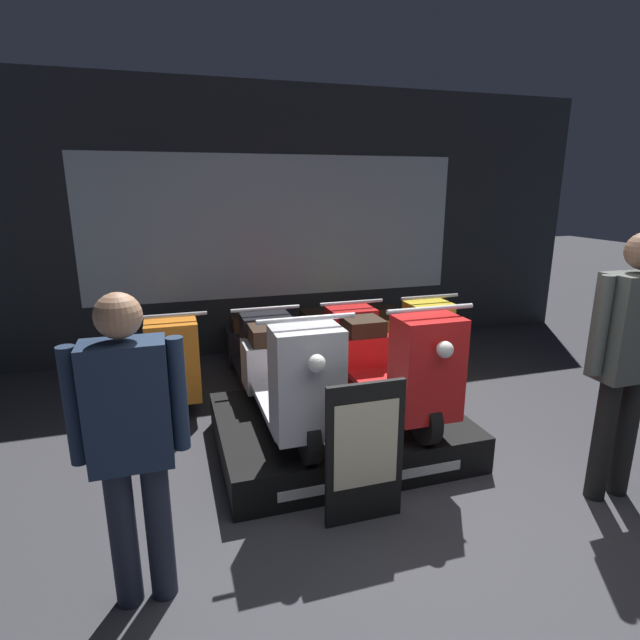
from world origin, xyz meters
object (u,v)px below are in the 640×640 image
at_px(scooter_display_left, 287,376).
at_px(scooter_backrow_0, 173,359).
at_px(scooter_backrow_3, 403,337).
at_px(price_sign_board, 365,453).
at_px(scooter_backrow_1, 257,351).
at_px(scooter_backrow_2, 333,344).
at_px(person_left_browsing, 131,435).
at_px(scooter_display_right, 392,364).
at_px(person_right_browsing, 629,347).

xyz_separation_m(scooter_display_left, scooter_backrow_0, (-0.80, 1.48, -0.29)).
distance_m(scooter_backrow_3, price_sign_board, 2.74).
bearing_deg(scooter_backrow_1, scooter_backrow_2, 0.00).
height_order(scooter_backrow_0, scooter_backrow_1, same).
xyz_separation_m(scooter_backrow_0, scooter_backrow_2, (1.66, 0.00, 0.00)).
height_order(person_left_browsing, price_sign_board, person_left_browsing).
height_order(scooter_backrow_3, price_sign_board, scooter_backrow_3).
distance_m(scooter_display_right, scooter_backrow_2, 1.51).
relative_size(scooter_display_right, person_right_browsing, 0.92).
height_order(scooter_backrow_0, price_sign_board, scooter_backrow_0).
relative_size(scooter_backrow_1, person_left_browsing, 1.02).
relative_size(scooter_backrow_1, price_sign_board, 1.76).
distance_m(scooter_display_right, person_right_browsing, 1.61).
relative_size(scooter_display_right, scooter_backrow_2, 1.00).
xyz_separation_m(scooter_backrow_1, scooter_backrow_2, (0.83, 0.00, 0.00)).
relative_size(scooter_backrow_1, person_right_browsing, 0.92).
bearing_deg(scooter_backrow_1, scooter_display_left, -91.17).
xyz_separation_m(scooter_display_right, person_left_browsing, (-1.86, -1.11, 0.24)).
bearing_deg(scooter_display_left, scooter_display_right, 0.00).
relative_size(scooter_display_left, scooter_backrow_3, 1.00).
bearing_deg(person_left_browsing, price_sign_board, 10.57).
bearing_deg(scooter_backrow_1, scooter_backrow_0, 180.00).
height_order(scooter_display_right, person_left_browsing, person_left_browsing).
distance_m(person_left_browsing, person_right_browsing, 2.97).
bearing_deg(scooter_backrow_1, scooter_backrow_3, 0.00).
bearing_deg(price_sign_board, scooter_display_right, 56.21).
height_order(scooter_backrow_1, scooter_backrow_2, same).
relative_size(person_left_browsing, price_sign_board, 1.72).
height_order(scooter_backrow_1, price_sign_board, scooter_backrow_1).
distance_m(scooter_backrow_0, price_sign_board, 2.58).
bearing_deg(person_left_browsing, scooter_backrow_0, 85.30).
bearing_deg(scooter_display_left, scooter_backrow_1, 88.83).
bearing_deg(scooter_display_left, scooter_backrow_2, 59.80).
height_order(scooter_display_right, scooter_backrow_2, scooter_display_right).
height_order(scooter_display_right, scooter_backrow_1, scooter_display_right).
distance_m(scooter_display_left, scooter_backrow_0, 1.71).
xyz_separation_m(scooter_display_left, scooter_backrow_3, (1.69, 1.48, -0.29)).
xyz_separation_m(scooter_backrow_3, price_sign_board, (-1.42, -2.35, 0.08)).
xyz_separation_m(person_left_browsing, person_right_browsing, (2.96, 0.00, 0.14)).
bearing_deg(scooter_display_right, person_right_browsing, -45.14).
xyz_separation_m(scooter_display_right, scooter_backrow_2, (0.01, 1.48, -0.29)).
distance_m(scooter_display_right, scooter_backrow_1, 1.72).
relative_size(scooter_backrow_2, price_sign_board, 1.76).
bearing_deg(scooter_display_left, price_sign_board, -72.68).
distance_m(scooter_backrow_1, person_left_browsing, 2.84).
height_order(scooter_backrow_0, scooter_backrow_3, same).
height_order(scooter_display_left, person_left_browsing, person_left_browsing).
height_order(scooter_display_left, person_right_browsing, person_right_browsing).
bearing_deg(person_left_browsing, scooter_display_left, 47.51).
relative_size(scooter_backrow_1, scooter_backrow_2, 1.00).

